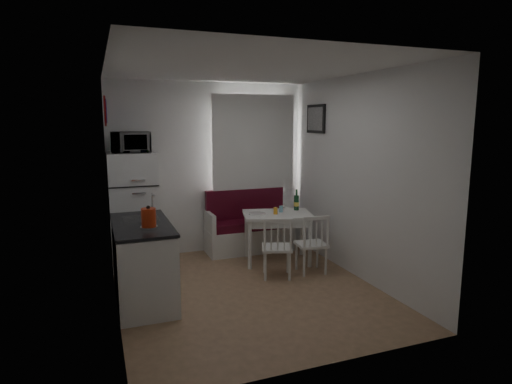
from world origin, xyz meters
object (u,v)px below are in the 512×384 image
at_px(wine_bottle, 296,200).
at_px(kettle, 149,218).
at_px(microwave, 131,142).
at_px(kitchen_counter, 143,261).
at_px(chair_left, 280,241).
at_px(chair_right, 314,238).
at_px(dining_table, 277,219).
at_px(fridge, 134,210).
at_px(bench, 248,231).

bearing_deg(wine_bottle, kettle, -153.71).
bearing_deg(microwave, kitchen_counter, -90.94).
distance_m(chair_left, microwave, 2.38).
relative_size(microwave, wine_bottle, 1.62).
height_order(chair_left, chair_right, chair_left).
distance_m(microwave, wine_bottle, 2.48).
relative_size(chair_left, chair_right, 1.12).
relative_size(chair_left, microwave, 0.96).
xyz_separation_m(kitchen_counter, microwave, (0.02, 1.19, 1.28)).
relative_size(dining_table, chair_left, 2.26).
height_order(kitchen_counter, wine_bottle, kitchen_counter).
bearing_deg(microwave, fridge, 90.00).
xyz_separation_m(microwave, wine_bottle, (2.29, -0.39, -0.87)).
bearing_deg(chair_left, dining_table, 89.18).
xyz_separation_m(chair_left, kettle, (-1.66, -0.36, 0.52)).
height_order(dining_table, chair_left, chair_left).
bearing_deg(kitchen_counter, kettle, -81.06).
height_order(fridge, wine_bottle, fridge).
bearing_deg(chair_left, fridge, 164.70).
height_order(fridge, microwave, microwave).
bearing_deg(dining_table, kitchen_counter, -145.53).
bearing_deg(chair_left, wine_bottle, 71.59).
bearing_deg(wine_bottle, dining_table, -164.05).
xyz_separation_m(chair_left, microwave, (-1.69, 1.15, 1.23)).
bearing_deg(wine_bottle, chair_left, -128.51).
xyz_separation_m(fridge, microwave, (0.00, -0.05, 0.94)).
bearing_deg(microwave, chair_left, -34.25).
distance_m(kitchen_counter, dining_table, 2.09).
xyz_separation_m(kitchen_counter, chair_right, (2.21, 0.05, 0.04)).
height_order(microwave, kettle, microwave).
bearing_deg(fridge, microwave, -90.00).
bearing_deg(chair_right, wine_bottle, 88.13).
bearing_deg(kitchen_counter, chair_left, 1.54).
height_order(microwave, wine_bottle, microwave).
bearing_deg(dining_table, chair_left, -96.13).
bearing_deg(fridge, chair_left, -35.39).
xyz_separation_m(bench, fridge, (-1.73, -0.11, 0.48)).
relative_size(chair_right, fridge, 0.27).
distance_m(bench, chair_right, 1.40).
xyz_separation_m(kitchen_counter, dining_table, (1.96, 0.70, 0.18)).
distance_m(dining_table, chair_right, 0.71).
bearing_deg(chair_right, bench, 114.85).
xyz_separation_m(bench, kettle, (-1.70, -1.67, 0.70)).
bearing_deg(wine_bottle, microwave, 170.21).
bearing_deg(chair_left, kettle, -147.62).
xyz_separation_m(chair_right, kettle, (-2.16, -0.36, 0.52)).
bearing_deg(kettle, bench, 44.45).
xyz_separation_m(dining_table, microwave, (-1.94, 0.49, 1.10)).
xyz_separation_m(kitchen_counter, kettle, (0.05, -0.31, 0.57)).
xyz_separation_m(chair_right, microwave, (-2.19, 1.15, 1.24)).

